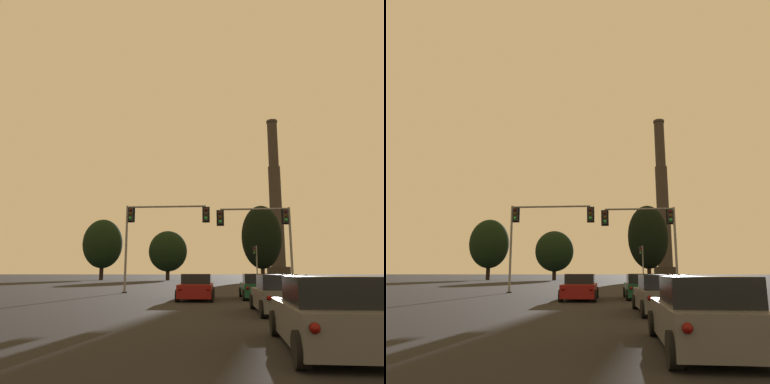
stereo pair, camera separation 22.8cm
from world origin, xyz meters
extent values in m
cube|color=#0F3823|center=(3.18, 22.73, 0.53)|extent=(1.76, 4.02, 0.72)
cube|color=black|center=(3.19, 22.33, 1.16)|extent=(1.58, 1.92, 0.55)
cylinder|color=black|center=(2.33, 24.35, 0.30)|extent=(0.23, 0.60, 0.60)
cylinder|color=black|center=(4.01, 24.37, 0.30)|extent=(0.23, 0.60, 0.60)
cylinder|color=black|center=(2.36, 21.10, 0.30)|extent=(0.23, 0.60, 0.60)
cylinder|color=black|center=(4.04, 21.12, 0.30)|extent=(0.23, 0.60, 0.60)
sphere|color=#500705|center=(2.52, 20.71, 0.68)|extent=(0.17, 0.17, 0.17)
sphere|color=#500705|center=(3.88, 20.72, 0.68)|extent=(0.17, 0.17, 0.17)
cube|color=#4C4F54|center=(3.31, 14.78, 0.53)|extent=(1.83, 4.05, 0.72)
cube|color=black|center=(3.32, 14.38, 1.16)|extent=(1.61, 1.94, 0.55)
cylinder|color=black|center=(2.42, 16.38, 0.30)|extent=(0.24, 0.61, 0.60)
cylinder|color=black|center=(4.10, 16.43, 0.30)|extent=(0.24, 0.61, 0.60)
cylinder|color=black|center=(2.51, 13.13, 0.30)|extent=(0.24, 0.61, 0.60)
cylinder|color=black|center=(4.19, 13.18, 0.30)|extent=(0.24, 0.61, 0.60)
sphere|color=#500705|center=(2.68, 12.74, 0.68)|extent=(0.17, 0.17, 0.17)
sphere|color=#500705|center=(4.04, 12.78, 0.68)|extent=(0.17, 0.17, 0.17)
cube|color=maroon|center=(-0.31, 21.75, 0.53)|extent=(1.82, 4.61, 0.70)
cube|color=black|center=(-0.31, 21.98, 1.15)|extent=(1.63, 2.21, 0.55)
cylinder|color=black|center=(-1.19, 23.65, 0.32)|extent=(0.22, 0.64, 0.64)
cylinder|color=black|center=(0.57, 23.65, 0.32)|extent=(0.22, 0.64, 0.64)
cylinder|color=black|center=(-1.18, 19.85, 0.32)|extent=(0.22, 0.64, 0.64)
cylinder|color=black|center=(0.58, 19.85, 0.32)|extent=(0.22, 0.64, 0.64)
sphere|color=#500705|center=(-1.02, 19.43, 0.68)|extent=(0.17, 0.17, 0.17)
sphere|color=#500705|center=(0.42, 19.43, 0.68)|extent=(0.17, 0.17, 0.17)
cube|color=#4C4F54|center=(3.23, 7.88, 0.53)|extent=(1.78, 4.02, 0.72)
cube|color=black|center=(3.22, 7.48, 1.16)|extent=(1.59, 1.92, 0.55)
cylinder|color=black|center=(2.41, 9.52, 0.30)|extent=(0.23, 0.60, 0.60)
cylinder|color=black|center=(4.09, 9.50, 0.30)|extent=(0.23, 0.60, 0.60)
cylinder|color=black|center=(2.37, 6.27, 0.30)|extent=(0.23, 0.60, 0.60)
sphere|color=#500705|center=(2.52, 5.87, 0.68)|extent=(0.17, 0.17, 0.17)
cylinder|color=slate|center=(6.35, 28.45, 3.19)|extent=(0.18, 0.18, 6.38)
cylinder|color=black|center=(6.35, 28.45, 0.05)|extent=(0.40, 0.40, 0.10)
cube|color=black|center=(6.06, 28.45, 5.71)|extent=(0.34, 0.34, 1.04)
cube|color=black|center=(6.06, 28.63, 5.71)|extent=(0.58, 0.03, 1.25)
sphere|color=#320504|center=(6.06, 28.26, 6.03)|extent=(0.22, 0.22, 0.22)
sphere|color=#352604|center=(6.06, 28.26, 5.71)|extent=(0.22, 0.22, 0.22)
sphere|color=green|center=(6.06, 28.26, 5.39)|extent=(0.22, 0.22, 0.22)
cylinder|color=slate|center=(3.72, 28.45, 6.28)|extent=(5.25, 0.14, 0.14)
sphere|color=slate|center=(6.35, 28.45, 6.28)|extent=(0.18, 0.18, 0.18)
cube|color=black|center=(1.10, 28.45, 5.64)|extent=(0.34, 0.34, 1.04)
cube|color=black|center=(1.10, 28.63, 5.64)|extent=(0.58, 0.03, 1.25)
sphere|color=#320504|center=(1.10, 28.26, 5.96)|extent=(0.22, 0.22, 0.22)
sphere|color=#352604|center=(1.10, 28.26, 5.64)|extent=(0.22, 0.22, 0.22)
sphere|color=green|center=(1.10, 28.26, 5.32)|extent=(0.22, 0.22, 0.22)
cylinder|color=slate|center=(6.20, 54.78, 2.64)|extent=(0.18, 0.18, 5.28)
cylinder|color=black|center=(6.20, 54.78, 0.05)|extent=(0.40, 0.40, 0.10)
cube|color=black|center=(5.91, 54.78, 4.61)|extent=(0.34, 0.34, 1.04)
cube|color=black|center=(5.91, 54.96, 4.61)|extent=(0.58, 0.03, 1.25)
sphere|color=#320504|center=(5.91, 54.59, 4.93)|extent=(0.22, 0.22, 0.22)
sphere|color=#352604|center=(5.91, 54.59, 4.61)|extent=(0.22, 0.22, 0.22)
sphere|color=green|center=(5.91, 54.59, 4.29)|extent=(0.22, 0.22, 0.22)
cylinder|color=slate|center=(-6.19, 28.42, 3.33)|extent=(0.18, 0.18, 6.65)
cylinder|color=black|center=(-6.19, 28.42, 0.05)|extent=(0.40, 0.40, 0.10)
cube|color=black|center=(-5.90, 28.42, 5.98)|extent=(0.34, 0.34, 1.04)
cube|color=black|center=(-5.90, 28.60, 5.98)|extent=(0.58, 0.03, 1.25)
sphere|color=#320504|center=(-5.90, 28.23, 6.31)|extent=(0.22, 0.22, 0.22)
sphere|color=#352604|center=(-5.90, 28.23, 5.98)|extent=(0.22, 0.22, 0.22)
sphere|color=green|center=(-5.90, 28.23, 5.66)|extent=(0.22, 0.22, 0.22)
cylinder|color=slate|center=(-3.09, 28.42, 6.55)|extent=(6.19, 0.14, 0.14)
sphere|color=slate|center=(-6.19, 28.42, 6.55)|extent=(0.18, 0.18, 0.18)
cube|color=black|center=(0.00, 28.42, 5.91)|extent=(0.34, 0.34, 1.04)
cube|color=black|center=(0.00, 28.60, 5.91)|extent=(0.58, 0.03, 1.25)
sphere|color=#320504|center=(0.00, 28.23, 6.24)|extent=(0.22, 0.22, 0.22)
sphere|color=#352604|center=(0.00, 28.23, 5.91)|extent=(0.22, 0.22, 0.22)
sphere|color=green|center=(0.00, 28.23, 5.59)|extent=(0.22, 0.22, 0.22)
cylinder|color=#2B2722|center=(19.99, 127.45, 1.64)|extent=(7.68, 7.68, 3.29)
cylinder|color=#332D28|center=(19.99, 127.45, 11.86)|extent=(4.80, 4.80, 17.16)
cylinder|color=#332D28|center=(19.99, 127.45, 29.02)|extent=(4.13, 4.13, 17.16)
cylinder|color=#332D28|center=(19.99, 127.45, 46.17)|extent=(3.46, 3.46, 17.16)
cylinder|color=#38322C|center=(19.99, 127.45, 54.40)|extent=(3.87, 3.87, 0.70)
cylinder|color=black|center=(-9.46, 74.58, 1.34)|extent=(0.77, 0.77, 2.67)
ellipsoid|color=black|center=(-9.46, 74.58, 5.67)|extent=(7.67, 6.91, 8.00)
cylinder|color=black|center=(8.37, 67.58, 1.76)|extent=(0.71, 0.71, 3.51)
ellipsoid|color=black|center=(8.37, 67.58, 7.74)|extent=(7.11, 6.40, 11.27)
cylinder|color=black|center=(-23.34, 76.14, 1.79)|extent=(0.82, 0.82, 3.59)
ellipsoid|color=black|center=(-23.34, 76.14, 7.35)|extent=(8.21, 7.39, 10.04)
camera|label=1|loc=(1.13, -0.21, 1.51)|focal=35.00mm
camera|label=2|loc=(1.35, -0.19, 1.51)|focal=35.00mm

